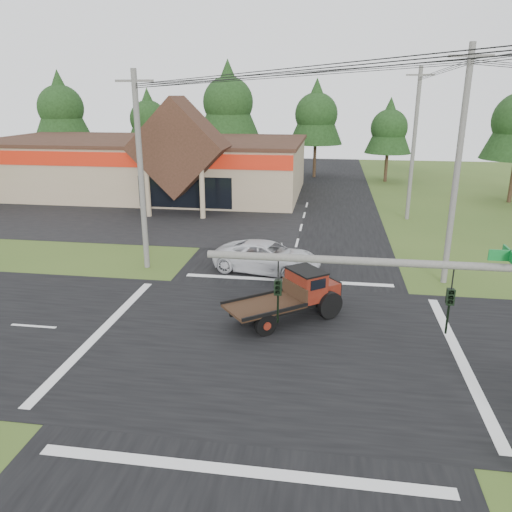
# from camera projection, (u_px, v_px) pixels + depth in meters

# --- Properties ---
(ground) EXTENTS (120.00, 120.00, 0.00)m
(ground) POSITION_uv_depth(u_px,v_px,m) (271.00, 344.00, 19.39)
(ground) COLOR #354F1C
(ground) RESTS_ON ground
(road_ns) EXTENTS (12.00, 120.00, 0.02)m
(road_ns) POSITION_uv_depth(u_px,v_px,m) (271.00, 343.00, 19.39)
(road_ns) COLOR black
(road_ns) RESTS_ON ground
(road_ew) EXTENTS (120.00, 12.00, 0.02)m
(road_ew) POSITION_uv_depth(u_px,v_px,m) (271.00, 343.00, 19.39)
(road_ew) COLOR black
(road_ew) RESTS_ON ground
(parking_apron) EXTENTS (28.00, 14.00, 0.02)m
(parking_apron) POSITION_uv_depth(u_px,v_px,m) (124.00, 218.00, 39.25)
(parking_apron) COLOR black
(parking_apron) RESTS_ON ground
(cvs_building) EXTENTS (30.40, 18.20, 9.19)m
(cvs_building) POSITION_uv_depth(u_px,v_px,m) (148.00, 164.00, 48.59)
(cvs_building) COLOR #9D8B6A
(cvs_building) RESTS_ON ground
(utility_pole_nw) EXTENTS (2.00, 0.30, 10.50)m
(utility_pole_nw) POSITION_uv_depth(u_px,v_px,m) (141.00, 171.00, 26.40)
(utility_pole_nw) COLOR #595651
(utility_pole_nw) RESTS_ON ground
(utility_pole_ne) EXTENTS (2.00, 0.30, 11.50)m
(utility_pole_ne) POSITION_uv_depth(u_px,v_px,m) (457.00, 168.00, 23.97)
(utility_pole_ne) COLOR #595651
(utility_pole_ne) RESTS_ON ground
(utility_pole_n) EXTENTS (2.00, 0.30, 11.20)m
(utility_pole_n) POSITION_uv_depth(u_px,v_px,m) (414.00, 144.00, 37.19)
(utility_pole_n) COLOR #595651
(utility_pole_n) RESTS_ON ground
(tree_row_a) EXTENTS (6.72, 6.72, 12.12)m
(tree_row_a) POSITION_uv_depth(u_px,v_px,m) (60.00, 106.00, 58.81)
(tree_row_a) COLOR #332316
(tree_row_a) RESTS_ON ground
(tree_row_b) EXTENTS (5.60, 5.60, 10.10)m
(tree_row_b) POSITION_uv_depth(u_px,v_px,m) (148.00, 117.00, 59.69)
(tree_row_b) COLOR #332316
(tree_row_b) RESTS_ON ground
(tree_row_c) EXTENTS (7.28, 7.28, 13.13)m
(tree_row_c) POSITION_uv_depth(u_px,v_px,m) (228.00, 100.00, 56.71)
(tree_row_c) COLOR #332316
(tree_row_c) RESTS_ON ground
(tree_row_d) EXTENTS (6.16, 6.16, 11.11)m
(tree_row_d) POSITION_uv_depth(u_px,v_px,m) (316.00, 112.00, 56.64)
(tree_row_d) COLOR #332316
(tree_row_d) RESTS_ON ground
(tree_row_e) EXTENTS (5.04, 5.04, 9.09)m
(tree_row_e) POSITION_uv_depth(u_px,v_px,m) (389.00, 126.00, 54.04)
(tree_row_e) COLOR #332316
(tree_row_e) RESTS_ON ground
(antique_flatbed_truck) EXTENTS (5.24, 4.72, 2.15)m
(antique_flatbed_truck) POSITION_uv_depth(u_px,v_px,m) (286.00, 297.00, 21.10)
(antique_flatbed_truck) COLOR #52140B
(antique_flatbed_truck) RESTS_ON ground
(white_pickup) EXTENTS (6.25, 3.86, 1.61)m
(white_pickup) POSITION_uv_depth(u_px,v_px,m) (268.00, 257.00, 27.16)
(white_pickup) COLOR silver
(white_pickup) RESTS_ON ground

